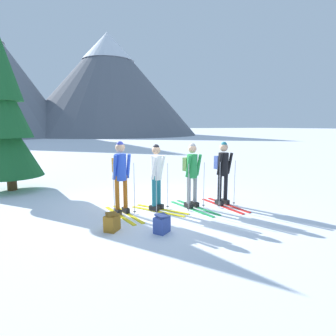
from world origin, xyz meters
name	(u,v)px	position (x,y,z in m)	size (l,w,h in m)	color
ground_plane	(164,208)	(0.00, 0.00, 0.00)	(400.00, 400.00, 0.00)	white
skier_in_blue	(121,173)	(-1.17, -0.01, 1.04)	(0.60, 1.69, 1.83)	yellow
skier_in_white	(157,174)	(-0.25, -0.12, 0.95)	(1.13, 1.51, 1.73)	yellow
skier_in_green	(192,172)	(0.69, -0.30, 0.99)	(0.62, 1.72, 1.75)	green
skier_in_black	(223,170)	(1.59, -0.45, 1.00)	(0.61, 1.67, 1.77)	red
pine_tree_near	(7,122)	(-3.83, 4.12, 2.32)	(2.10, 2.10, 5.07)	#51381E
backpack_on_snow_front	(162,224)	(-0.77, -1.57, 0.19)	(0.40, 0.38, 0.38)	#384C99
backpack_on_snow_beside	(112,222)	(-1.68, -1.02, 0.19)	(0.39, 0.40, 0.38)	#99661E
mountain_ridge_distant	(37,71)	(-1.67, 58.88, 13.44)	(67.38, 40.53, 28.77)	slate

